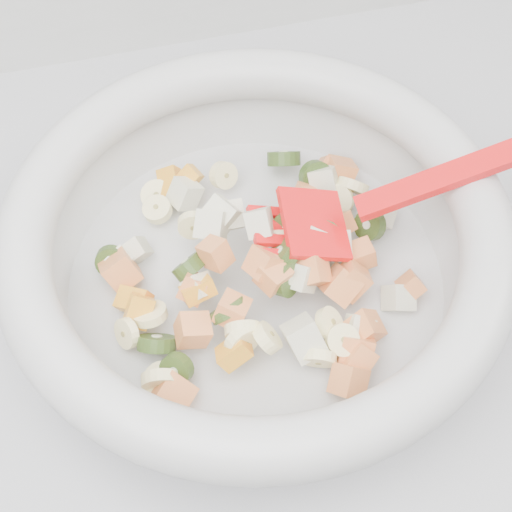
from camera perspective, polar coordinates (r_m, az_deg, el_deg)
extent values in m
cube|color=#9B9CA0|center=(1.06, 9.76, -12.46)|extent=(2.00, 0.60, 0.90)
cylinder|color=beige|center=(0.61, 0.00, -2.10)|extent=(0.30, 0.30, 0.02)
torus|color=beige|center=(0.55, 0.00, 1.89)|extent=(0.37, 0.37, 0.04)
cylinder|color=#FFF8AA|center=(0.64, -2.38, 5.89)|extent=(0.03, 0.03, 0.03)
cylinder|color=#FFF8AA|center=(0.64, 7.04, 5.07)|extent=(0.03, 0.03, 0.03)
cylinder|color=#FFF8AA|center=(0.54, -6.99, -8.93)|extent=(0.03, 0.02, 0.03)
cylinder|color=#FFF8AA|center=(0.59, -3.06, 2.62)|extent=(0.03, 0.03, 0.03)
cylinder|color=#FFF8AA|center=(0.54, -0.98, -5.41)|extent=(0.03, 0.02, 0.03)
cylinder|color=#FFF8AA|center=(0.55, 4.59, -7.43)|extent=(0.03, 0.02, 0.03)
cylinder|color=#FFF8AA|center=(0.54, 0.82, -5.97)|extent=(0.03, 0.03, 0.03)
cylinder|color=#FFF8AA|center=(0.56, -9.38, -5.56)|extent=(0.02, 0.03, 0.03)
cylinder|color=#FFF8AA|center=(0.55, 6.30, -6.09)|extent=(0.03, 0.03, 0.02)
cylinder|color=#FFF8AA|center=(0.54, -0.99, -6.20)|extent=(0.03, 0.02, 0.03)
cylinder|color=#FFF8AA|center=(0.56, 5.39, -4.91)|extent=(0.03, 0.03, 0.02)
cylinder|color=#FFF8AA|center=(0.58, 2.18, 1.90)|extent=(0.03, 0.03, 0.01)
cylinder|color=#FFF8AA|center=(0.55, -6.96, -9.01)|extent=(0.04, 0.04, 0.02)
cylinder|color=#FFF8AA|center=(0.63, 5.91, 4.03)|extent=(0.04, 0.04, 0.02)
cylinder|color=#FFF8AA|center=(0.64, -7.21, 4.37)|extent=(0.04, 0.03, 0.02)
cylinder|color=#FFF8AA|center=(0.62, -7.20, 3.38)|extent=(0.03, 0.03, 0.02)
cylinder|color=#FFF8AA|center=(0.59, -4.61, 2.25)|extent=(0.03, 0.01, 0.03)
cylinder|color=#FFF8AA|center=(0.57, -7.74, -4.20)|extent=(0.03, 0.03, 0.02)
cylinder|color=#FFF8AA|center=(0.65, 4.46, 5.76)|extent=(0.02, 0.03, 0.03)
cube|color=#F2874C|center=(0.59, 3.25, 3.15)|extent=(0.03, 0.03, 0.03)
cube|color=#F2874C|center=(0.55, 7.57, -7.43)|extent=(0.02, 0.03, 0.03)
cube|color=#F2874C|center=(0.59, 11.18, -2.14)|extent=(0.02, 0.03, 0.03)
cube|color=#F2874C|center=(0.57, 6.90, -1.75)|extent=(0.03, 0.03, 0.04)
cube|color=#F2874C|center=(0.59, -9.81, -1.08)|extent=(0.03, 0.03, 0.04)
cube|color=#F2874C|center=(0.59, 7.65, 0.11)|extent=(0.02, 0.02, 0.02)
cube|color=#F2874C|center=(0.55, 0.54, -0.61)|extent=(0.03, 0.03, 0.03)
cube|color=#F2874C|center=(0.63, 3.62, 4.34)|extent=(0.02, 0.03, 0.03)
cube|color=#F2874C|center=(0.61, 6.12, 2.27)|extent=(0.02, 0.03, 0.02)
cube|color=#F2874C|center=(0.56, 4.25, -1.15)|extent=(0.03, 0.03, 0.03)
cube|color=#F2874C|center=(0.66, 5.13, 6.08)|extent=(0.03, 0.03, 0.03)
cube|color=#F2874C|center=(0.56, -2.97, 0.16)|extent=(0.03, 0.03, 0.03)
cube|color=#F2874C|center=(0.55, -6.09, -9.90)|extent=(0.04, 0.04, 0.03)
cube|color=#F2874C|center=(0.58, 3.26, 1.03)|extent=(0.03, 0.03, 0.03)
cube|color=#F2874C|center=(0.56, 7.94, -5.21)|extent=(0.03, 0.02, 0.03)
cube|color=#F2874C|center=(0.56, -4.57, -2.34)|extent=(0.03, 0.03, 0.03)
cube|color=#F2874C|center=(0.56, 7.21, -6.95)|extent=(0.03, 0.04, 0.04)
cube|color=#F2874C|center=(0.54, -1.74, -3.96)|extent=(0.03, 0.03, 0.03)
cube|color=#F2874C|center=(0.55, -4.61, -5.39)|extent=(0.03, 0.02, 0.03)
cube|color=#F2874C|center=(0.55, 1.26, -1.48)|extent=(0.03, 0.03, 0.02)
cube|color=#F2874C|center=(0.54, 6.75, -9.04)|extent=(0.03, 0.03, 0.03)
cube|color=#F2874C|center=(0.65, 6.05, 6.00)|extent=(0.03, 0.03, 0.03)
cube|color=#F2874C|center=(0.57, 6.16, -2.12)|extent=(0.03, 0.04, 0.04)
cylinder|color=#57832B|center=(0.58, 2.40, 2.13)|extent=(0.03, 0.03, 0.03)
cylinder|color=#57832B|center=(0.60, -10.51, -0.36)|extent=(0.03, 0.02, 0.03)
cylinder|color=#57832B|center=(0.65, 2.03, 7.09)|extent=(0.03, 0.03, 0.03)
cylinder|color=#57832B|center=(0.56, 2.15, -1.70)|extent=(0.03, 0.03, 0.04)
cylinder|color=#57832B|center=(0.56, -7.24, -6.32)|extent=(0.04, 0.03, 0.04)
cylinder|color=#57832B|center=(0.57, -4.88, -0.80)|extent=(0.03, 0.03, 0.03)
cylinder|color=#57832B|center=(0.60, 3.69, 2.71)|extent=(0.03, 0.02, 0.02)
cylinder|color=#57832B|center=(0.55, -5.79, -8.18)|extent=(0.03, 0.03, 0.02)
cylinder|color=#57832B|center=(0.56, 2.00, 0.06)|extent=(0.03, 0.04, 0.03)
cylinder|color=#57832B|center=(0.58, 4.92, 1.39)|extent=(0.04, 0.03, 0.03)
cylinder|color=#57832B|center=(0.64, 4.37, 5.77)|extent=(0.04, 0.03, 0.04)
cylinder|color=#57832B|center=(0.61, 8.27, 2.24)|extent=(0.03, 0.03, 0.03)
cylinder|color=#57832B|center=(0.55, -2.03, -3.96)|extent=(0.04, 0.03, 0.04)
cylinder|color=#57832B|center=(0.61, 4.40, 3.69)|extent=(0.03, 0.03, 0.03)
cube|color=beige|center=(0.61, -8.68, 0.43)|extent=(0.03, 0.02, 0.03)
cube|color=beige|center=(0.59, 10.32, -3.04)|extent=(0.03, 0.03, 0.03)
cube|color=beige|center=(0.59, -2.59, 3.04)|extent=(0.04, 0.04, 0.03)
cube|color=beige|center=(0.58, -3.26, 2.24)|extent=(0.03, 0.03, 0.03)
cube|color=beige|center=(0.60, -9.93, -0.39)|extent=(0.02, 0.03, 0.03)
cube|color=beige|center=(0.60, -1.99, 2.96)|extent=(0.02, 0.03, 0.03)
cube|color=beige|center=(0.56, -4.22, -2.34)|extent=(0.03, 0.03, 0.03)
cube|color=beige|center=(0.56, 7.47, -5.23)|extent=(0.02, 0.03, 0.03)
cube|color=beige|center=(0.59, 5.90, 0.79)|extent=(0.02, 0.03, 0.03)
cube|color=beige|center=(0.64, 5.00, 5.52)|extent=(0.03, 0.03, 0.03)
cube|color=beige|center=(0.55, 3.50, -6.01)|extent=(0.03, 0.04, 0.04)
cube|color=beige|center=(0.64, 8.79, 3.15)|extent=(0.04, 0.03, 0.04)
cube|color=beige|center=(0.56, 3.35, -1.59)|extent=(0.03, 0.03, 0.03)
cube|color=beige|center=(0.63, -5.19, 4.54)|extent=(0.03, 0.03, 0.03)
cube|color=beige|center=(0.58, 4.26, 0.77)|extent=(0.03, 0.03, 0.03)
cube|color=beige|center=(0.57, 0.27, 2.41)|extent=(0.02, 0.03, 0.03)
cube|color=gold|center=(0.57, -8.53, -4.02)|extent=(0.03, 0.03, 0.03)
cube|color=gold|center=(0.58, -8.90, -3.22)|extent=(0.03, 0.03, 0.02)
cube|color=gold|center=(0.54, -1.61, -6.98)|extent=(0.03, 0.02, 0.03)
cube|color=gold|center=(0.64, -5.03, 5.55)|extent=(0.03, 0.02, 0.03)
cube|color=gold|center=(0.64, -6.23, 5.28)|extent=(0.02, 0.03, 0.03)
cube|color=gold|center=(0.56, -4.24, -2.51)|extent=(0.03, 0.02, 0.02)
cube|color=red|center=(0.57, 4.25, 2.35)|extent=(0.05, 0.06, 0.03)
cube|color=red|center=(0.58, 0.53, 3.21)|extent=(0.03, 0.01, 0.01)
cube|color=red|center=(0.57, 0.80, 2.19)|extent=(0.03, 0.01, 0.01)
cube|color=red|center=(0.56, 1.07, 1.14)|extent=(0.03, 0.01, 0.01)
cube|color=red|center=(0.56, 1.35, 0.07)|extent=(0.03, 0.01, 0.01)
cube|color=red|center=(0.58, 15.73, 6.32)|extent=(0.17, 0.03, 0.06)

